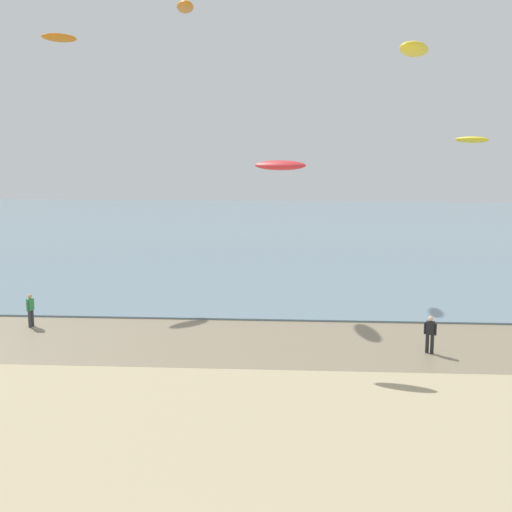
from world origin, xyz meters
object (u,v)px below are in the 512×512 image
person_mid_beach (30,309)px  kite_aloft_1 (414,49)px  kite_aloft_3 (185,7)px  kite_aloft_4 (472,140)px  kite_aloft_8 (59,38)px  person_left_flank (430,334)px  kite_aloft_6 (280,165)px

person_mid_beach → kite_aloft_1: (17.97, -5.74, 11.97)m
kite_aloft_3 → kite_aloft_4: kite_aloft_3 is taller
kite_aloft_8 → kite_aloft_1: bearing=-85.3°
person_mid_beach → person_left_flank: same height
person_left_flank → kite_aloft_1: bearing=-121.7°
kite_aloft_4 → kite_aloft_6: kite_aloft_4 is taller
person_mid_beach → person_left_flank: size_ratio=1.00×
kite_aloft_3 → kite_aloft_4: 19.36m
person_mid_beach → kite_aloft_8: (-1.58, 10.76, 14.93)m
person_mid_beach → kite_aloft_6: size_ratio=0.71×
kite_aloft_8 → kite_aloft_3: bearing=-44.7°
person_left_flank → kite_aloft_3: 25.41m
person_left_flank → kite_aloft_3: kite_aloft_3 is taller
person_mid_beach → kite_aloft_1: kite_aloft_1 is taller
kite_aloft_3 → kite_aloft_6: (6.32, -13.18, -9.26)m
kite_aloft_3 → kite_aloft_6: size_ratio=1.35×
kite_aloft_8 → kite_aloft_4: bearing=-49.5°
kite_aloft_4 → person_mid_beach: bearing=-115.3°
person_left_flank → kite_aloft_6: bearing=173.5°
person_left_flank → kite_aloft_1: size_ratio=0.60×
person_mid_beach → kite_aloft_4: 26.89m
kite_aloft_6 → kite_aloft_8: bearing=156.1°
kite_aloft_6 → person_left_flank: bearing=12.0°
kite_aloft_1 → kite_aloft_4: 16.07m
person_left_flank → kite_aloft_8: 29.40m
person_mid_beach → kite_aloft_8: bearing=98.4°
kite_aloft_3 → kite_aloft_4: size_ratio=1.46×
person_left_flank → kite_aloft_8: size_ratio=0.72×
kite_aloft_4 → person_left_flank: bearing=-65.5°
person_mid_beach → person_left_flank: 19.84m
kite_aloft_6 → kite_aloft_8: (-14.38, 13.12, 7.49)m
person_left_flank → kite_aloft_4: size_ratio=0.77×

